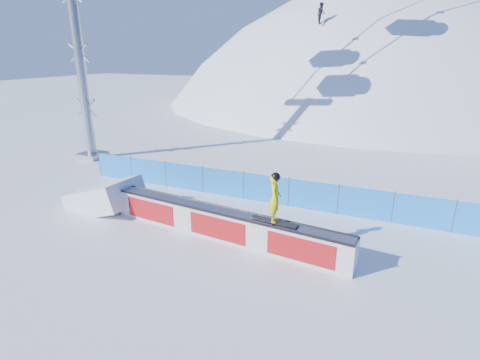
% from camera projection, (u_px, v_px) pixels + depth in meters
% --- Properties ---
extents(ground, '(160.00, 160.00, 0.00)m').
position_uv_depth(ground, '(277.00, 264.00, 11.26)').
color(ground, white).
rests_on(ground, ground).
extents(snow_hill, '(64.00, 64.00, 64.00)m').
position_uv_depth(snow_hill, '(365.00, 229.00, 53.49)').
color(snow_hill, white).
rests_on(snow_hill, ground).
extents(safety_fence, '(22.05, 0.05, 1.30)m').
position_uv_depth(safety_fence, '(313.00, 196.00, 14.96)').
color(safety_fence, '#1C82F2').
rests_on(safety_fence, ground).
extents(rail_box, '(9.00, 1.51, 1.08)m').
position_uv_depth(rail_box, '(222.00, 224.00, 12.66)').
color(rail_box, silver).
rests_on(rail_box, ground).
extents(snow_ramp, '(3.20, 2.18, 1.89)m').
position_uv_depth(snow_ramp, '(106.00, 207.00, 15.43)').
color(snow_ramp, white).
rests_on(snow_ramp, ground).
extents(snowboarder, '(1.56, 0.61, 1.61)m').
position_uv_depth(snowboarder, '(275.00, 198.00, 11.33)').
color(snowboarder, black).
rests_on(snowboarder, rail_box).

